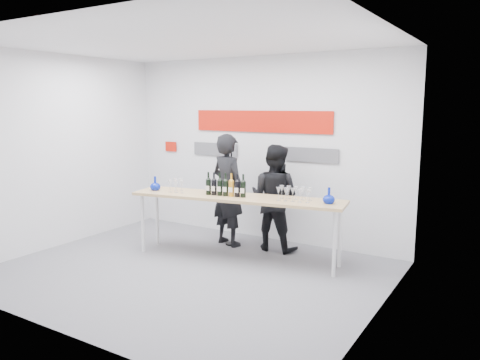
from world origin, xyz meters
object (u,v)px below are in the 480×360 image
object	(u,v)px
presenter_right	(274,198)
mic_stand	(231,213)
presenter_left	(228,190)
tasting_table	(236,201)

from	to	relation	value
presenter_right	mic_stand	xyz separation A→B (m)	(-0.68, -0.15, -0.30)
presenter_left	presenter_right	world-z (taller)	presenter_left
presenter_left	presenter_right	xyz separation A→B (m)	(0.74, 0.16, -0.07)
tasting_table	mic_stand	size ratio (longest dim) A/B	1.88
tasting_table	presenter_right	size ratio (longest dim) A/B	1.94
presenter_right	mic_stand	distance (m)	0.76
presenter_right	mic_stand	world-z (taller)	mic_stand
presenter_left	presenter_right	size ratio (longest dim) A/B	1.09
presenter_right	presenter_left	bearing A→B (deg)	10.52
presenter_left	mic_stand	xyz separation A→B (m)	(0.06, 0.01, -0.37)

